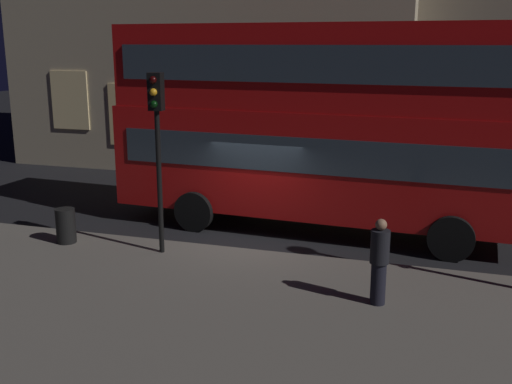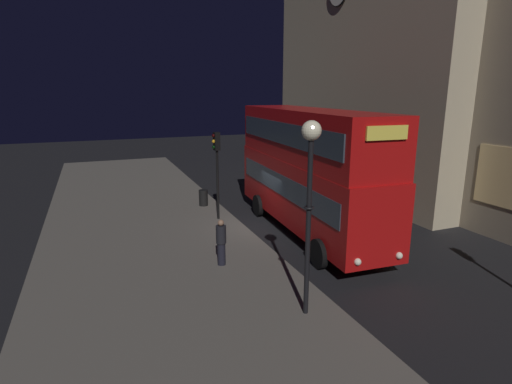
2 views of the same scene
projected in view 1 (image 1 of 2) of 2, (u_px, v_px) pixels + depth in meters
ground_plane at (251, 243)px, 15.75m from camera, size 80.00×80.00×0.00m
sidewalk_slab at (162, 328)px, 10.94m from camera, size 44.00×8.77×0.12m
double_decker_bus at (315, 118)px, 16.14m from camera, size 11.12×3.21×5.49m
traffic_light_near_kerb at (157, 126)px, 13.97m from camera, size 0.34×0.37×4.25m
pedestrian at (379, 261)px, 11.61m from camera, size 0.37×0.37×1.70m
litter_bin at (66, 226)px, 15.30m from camera, size 0.49×0.49×0.88m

